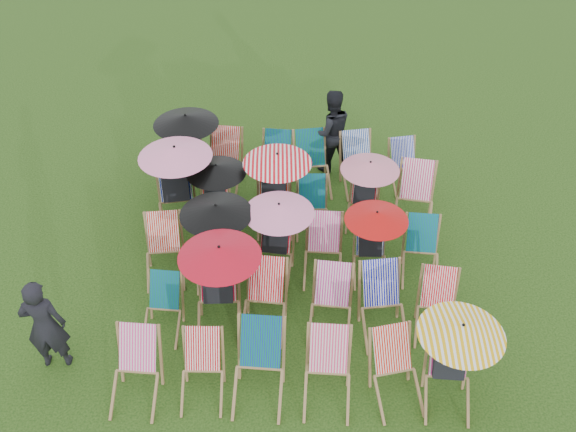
{
  "coord_description": "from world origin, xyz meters",
  "views": [
    {
      "loc": [
        -0.2,
        -7.22,
        7.25
      ],
      "look_at": [
        -0.1,
        0.35,
        0.9
      ],
      "focal_mm": 40.0,
      "sensor_mm": 36.0,
      "label": 1
    }
  ],
  "objects_px": {
    "deckchair_29": "(406,167)",
    "person_left": "(44,325)",
    "deckchair_5": "(452,363)",
    "person_rear": "(331,131)",
    "deckchair_0": "(134,372)"
  },
  "relations": [
    {
      "from": "deckchair_29",
      "to": "person_left",
      "type": "bearing_deg",
      "value": -152.84
    },
    {
      "from": "deckchair_5",
      "to": "deckchair_29",
      "type": "distance_m",
      "value": 4.59
    },
    {
      "from": "deckchair_0",
      "to": "person_rear",
      "type": "relative_size",
      "value": 0.56
    },
    {
      "from": "person_left",
      "to": "person_rear",
      "type": "bearing_deg",
      "value": -136.03
    },
    {
      "from": "deckchair_5",
      "to": "person_rear",
      "type": "bearing_deg",
      "value": 108.48
    },
    {
      "from": "deckchair_29",
      "to": "person_left",
      "type": "height_order",
      "value": "person_left"
    },
    {
      "from": "deckchair_0",
      "to": "deckchair_29",
      "type": "bearing_deg",
      "value": 52.93
    },
    {
      "from": "deckchair_0",
      "to": "person_left",
      "type": "bearing_deg",
      "value": 162.05
    },
    {
      "from": "deckchair_5",
      "to": "person_rear",
      "type": "xyz_separation_m",
      "value": [
        -1.21,
        5.15,
        0.15
      ]
    },
    {
      "from": "person_left",
      "to": "deckchair_0",
      "type": "bearing_deg",
      "value": 151.93
    },
    {
      "from": "deckchair_5",
      "to": "deckchair_0",
      "type": "bearing_deg",
      "value": -175.61
    },
    {
      "from": "deckchair_29",
      "to": "person_left",
      "type": "distance_m",
      "value": 6.71
    },
    {
      "from": "deckchair_5",
      "to": "person_left",
      "type": "relative_size",
      "value": 0.83
    },
    {
      "from": "deckchair_5",
      "to": "person_left",
      "type": "distance_m",
      "value": 5.28
    },
    {
      "from": "deckchair_29",
      "to": "person_rear",
      "type": "height_order",
      "value": "person_rear"
    }
  ]
}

